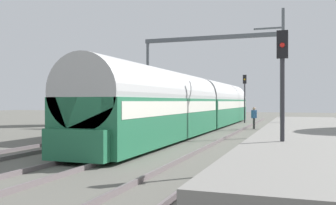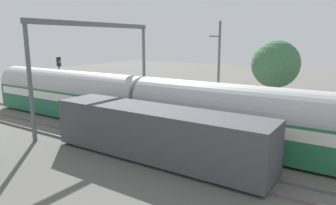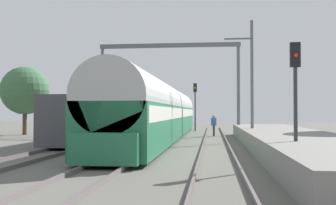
{
  "view_description": "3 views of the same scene",
  "coord_description": "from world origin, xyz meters",
  "px_view_note": "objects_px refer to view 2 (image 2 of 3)",
  "views": [
    {
      "loc": [
        7.21,
        -17.35,
        2.21
      ],
      "look_at": [
        0.0,
        3.4,
        2.13
      ],
      "focal_mm": 40.43,
      "sensor_mm": 36.0,
      "label": 1
    },
    {
      "loc": [
        -17.32,
        -3.39,
        6.57
      ],
      "look_at": [
        0.34,
        8.28,
        2.26
      ],
      "focal_mm": 33.24,
      "sensor_mm": 36.0,
      "label": 2
    },
    {
      "loc": [
        3.67,
        -19.57,
        1.97
      ],
      "look_at": [
        0.0,
        13.75,
        2.75
      ],
      "focal_mm": 43.03,
      "sensor_mm": 36.0,
      "label": 3
    }
  ],
  "objects_px": {
    "freight_car": "(156,133)",
    "catenary_gantry": "(97,52)",
    "person_crossing": "(141,103)",
    "railway_signal_far": "(60,75)",
    "passenger_train": "(144,104)"
  },
  "relations": [
    {
      "from": "freight_car",
      "to": "person_crossing",
      "type": "bearing_deg",
      "value": 43.2
    },
    {
      "from": "passenger_train",
      "to": "catenary_gantry",
      "type": "bearing_deg",
      "value": 90.0
    },
    {
      "from": "passenger_train",
      "to": "freight_car",
      "type": "height_order",
      "value": "passenger_train"
    },
    {
      "from": "freight_car",
      "to": "catenary_gantry",
      "type": "distance_m",
      "value": 10.11
    },
    {
      "from": "passenger_train",
      "to": "railway_signal_far",
      "type": "height_order",
      "value": "railway_signal_far"
    },
    {
      "from": "railway_signal_far",
      "to": "freight_car",
      "type": "bearing_deg",
      "value": -110.29
    },
    {
      "from": "person_crossing",
      "to": "catenary_gantry",
      "type": "xyz_separation_m",
      "value": [
        -3.79,
        1.19,
        4.57
      ]
    },
    {
      "from": "freight_car",
      "to": "railway_signal_far",
      "type": "distance_m",
      "value": 16.76
    },
    {
      "from": "freight_car",
      "to": "catenary_gantry",
      "type": "relative_size",
      "value": 1.07
    },
    {
      "from": "passenger_train",
      "to": "catenary_gantry",
      "type": "relative_size",
      "value": 2.71
    },
    {
      "from": "railway_signal_far",
      "to": "person_crossing",
      "type": "bearing_deg",
      "value": -77.48
    },
    {
      "from": "freight_car",
      "to": "railway_signal_far",
      "type": "bearing_deg",
      "value": 69.71
    },
    {
      "from": "catenary_gantry",
      "to": "passenger_train",
      "type": "bearing_deg",
      "value": -90.0
    },
    {
      "from": "catenary_gantry",
      "to": "person_crossing",
      "type": "bearing_deg",
      "value": -17.39
    },
    {
      "from": "person_crossing",
      "to": "catenary_gantry",
      "type": "distance_m",
      "value": 6.06
    }
  ]
}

